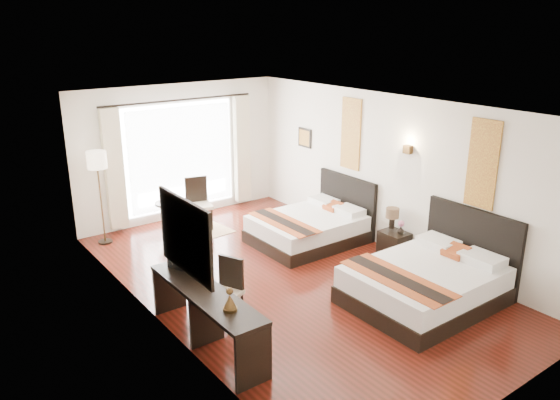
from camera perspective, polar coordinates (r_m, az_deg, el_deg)
floor at (r=8.94m, az=1.03°, el=-8.26°), size 4.50×7.50×0.01m
ceiling at (r=8.09m, az=1.14°, el=9.75°), size 4.50×7.50×0.02m
wall_headboard at (r=9.89m, az=11.46°, el=2.72°), size 0.01×7.50×2.80m
wall_desk at (r=7.34m, az=-12.97°, el=-2.88°), size 0.01×7.50×2.80m
wall_window at (r=11.50m, az=-10.42°, el=4.95°), size 4.50×0.01×2.80m
wall_entry at (r=6.11m, az=23.29°, el=-8.39°), size 4.50×0.01×2.80m
window_glass at (r=11.51m, az=-10.36°, el=4.45°), size 2.40×0.02×2.20m
sheer_curtain at (r=11.46m, az=-10.22°, el=4.39°), size 2.30×0.02×2.10m
drape_left at (r=10.88m, az=-16.95°, el=3.05°), size 0.35×0.14×2.35m
drape_right at (r=12.12m, az=-3.98°, el=5.30°), size 0.35×0.14×2.35m
art_panel_near at (r=8.68m, az=20.41°, el=3.53°), size 0.03×0.50×1.35m
art_panel_far at (r=10.44m, az=7.41°, el=6.85°), size 0.03×0.50×1.35m
wall_sconce at (r=9.47m, az=13.21°, el=5.16°), size 0.10×0.14×0.14m
mirror_frame at (r=6.58m, az=-9.87°, el=-3.77°), size 0.04×1.25×0.95m
mirror_glass at (r=6.59m, az=-9.67°, el=-3.72°), size 0.01×1.12×0.82m
bed_near at (r=8.43m, az=15.26°, el=-8.20°), size 2.21×1.73×1.25m
bed_far at (r=10.30m, az=3.27°, el=-2.78°), size 2.02×1.57×1.13m
nightstand at (r=9.85m, az=11.82°, el=-4.57°), size 0.39×0.48×0.46m
table_lamp at (r=9.75m, az=11.66°, el=-1.50°), size 0.23×0.23×0.37m
vase at (r=9.67m, az=12.51°, el=-2.91°), size 0.15×0.15×0.13m
console_desk at (r=7.18m, az=-7.69°, el=-12.07°), size 0.50×2.20×0.76m
television at (r=7.36m, az=-9.85°, el=-6.21°), size 0.40×0.73×0.43m
bronze_figurine at (r=6.48m, az=-5.25°, el=-10.43°), size 0.21×0.21×0.26m
desk_chair at (r=7.70m, az=-5.74°, el=-10.64°), size 0.55×0.55×0.90m
floor_lamp at (r=10.39m, az=-18.55°, el=3.39°), size 0.35×0.35×1.76m
side_table at (r=11.02m, az=-11.52°, el=-1.69°), size 0.52×0.52×0.60m
fruit_bowl at (r=10.92m, az=-11.47°, el=-0.08°), size 0.22×0.22×0.05m
window_chair at (r=11.04m, az=-8.44°, el=-1.38°), size 0.59×0.59×1.03m
jute_rug at (r=10.86m, az=-8.17°, el=-3.44°), size 1.19×0.87×0.01m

